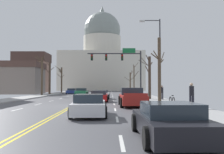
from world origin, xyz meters
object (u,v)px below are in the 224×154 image
object	(u,v)px
pedestrian_01	(192,94)
sedan_near_00	(102,95)
sedan_oncoming_00	(82,92)
pedestrian_00	(162,92)
sedan_near_01	(99,96)
pickup_truck_near_02	(132,98)
sedan_near_04	(169,122)
sedan_oncoming_01	(72,91)
sedan_near_03	(89,106)
signal_gantry	(122,62)
bicycle_parked	(172,101)
street_lamp_right	(157,53)

from	to	relation	value
pedestrian_01	sedan_near_00	bearing A→B (deg)	114.31
sedan_oncoming_00	pedestrian_00	xyz separation A→B (m)	(10.92, -14.86, 0.43)
sedan_near_01	pedestrian_00	world-z (taller)	pedestrian_00
pickup_truck_near_02	sedan_near_04	distance (m)	13.09
sedan_oncoming_01	pedestrian_00	world-z (taller)	pedestrian_00
sedan_oncoming_01	sedan_oncoming_00	bearing A→B (deg)	-72.20
sedan_near_03	sedan_near_04	distance (m)	6.88
pickup_truck_near_02	signal_gantry	bearing A→B (deg)	90.64
sedan_near_00	bicycle_parked	size ratio (longest dim) A/B	2.65
pickup_truck_near_02	sedan_oncoming_01	distance (m)	34.28
bicycle_parked	sedan_near_00	bearing A→B (deg)	115.14
signal_gantry	sedan_oncoming_00	xyz separation A→B (m)	(-6.68, 6.94, -4.67)
sedan_near_01	sedan_oncoming_01	world-z (taller)	sedan_near_01
sedan_near_01	sedan_near_04	size ratio (longest dim) A/B	1.01
bicycle_parked	sedan_oncoming_00	bearing A→B (deg)	112.75
sedan_near_04	bicycle_parked	size ratio (longest dim) A/B	2.58
sedan_near_01	pedestrian_00	distance (m)	7.29
pickup_truck_near_02	sedan_near_03	distance (m)	7.57
sedan_near_00	signal_gantry	bearing A→B (deg)	53.45
street_lamp_right	pickup_truck_near_02	distance (m)	6.74
pickup_truck_near_02	sedan_near_04	xyz separation A→B (m)	(0.04, -13.09, -0.14)
pickup_truck_near_02	sedan_near_03	bearing A→B (deg)	-113.66
sedan_near_03	pedestrian_00	world-z (taller)	pedestrian_00
pedestrian_01	bicycle_parked	xyz separation A→B (m)	(-0.82, 2.32, -0.64)
street_lamp_right	pedestrian_01	xyz separation A→B (m)	(0.94, -7.71, -3.93)
sedan_near_01	sedan_near_03	bearing A→B (deg)	-89.83
sedan_near_04	sedan_oncoming_00	bearing A→B (deg)	100.98
signal_gantry	sedan_near_01	xyz separation A→B (m)	(-2.90, -9.36, -4.70)
sedan_near_04	pedestrian_00	bearing A→B (deg)	79.01
pickup_truck_near_02	sedan_near_01	bearing A→B (deg)	116.52
sedan_near_00	sedan_oncoming_01	xyz separation A→B (m)	(-7.16, 21.02, -0.00)
signal_gantry	sedan_near_04	distance (m)	29.00
sedan_near_03	pedestrian_01	bearing A→B (deg)	26.41
sedan_near_03	pedestrian_00	xyz separation A→B (m)	(7.10, 14.54, 0.45)
sedan_near_04	pedestrian_01	distance (m)	10.35
sedan_near_00	pedestrian_01	bearing A→B (deg)	-65.69
sedan_near_04	pedestrian_01	xyz separation A→B (m)	(3.84, 9.59, 0.57)
street_lamp_right	pedestrian_01	distance (m)	8.71
sedan_oncoming_00	pedestrian_00	distance (m)	18.45
sedan_oncoming_00	street_lamp_right	bearing A→B (deg)	-61.77
pedestrian_00	sedan_near_03	bearing A→B (deg)	-116.02
sedan_near_00	sedan_near_04	bearing A→B (deg)	-83.03
sedan_near_01	sedan_near_03	world-z (taller)	sedan_near_03
sedan_near_00	bicycle_parked	world-z (taller)	sedan_near_00
signal_gantry	sedan_near_04	size ratio (longest dim) A/B	1.73
pickup_truck_near_02	sedan_oncoming_00	xyz separation A→B (m)	(-6.86, 22.47, -0.09)
street_lamp_right	sedan_near_03	size ratio (longest dim) A/B	1.92
street_lamp_right	sedan_oncoming_01	bearing A→B (deg)	114.66
sedan_near_03	sedan_oncoming_01	bearing A→B (deg)	100.17
sedan_oncoming_01	bicycle_parked	bearing A→B (deg)	-68.71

